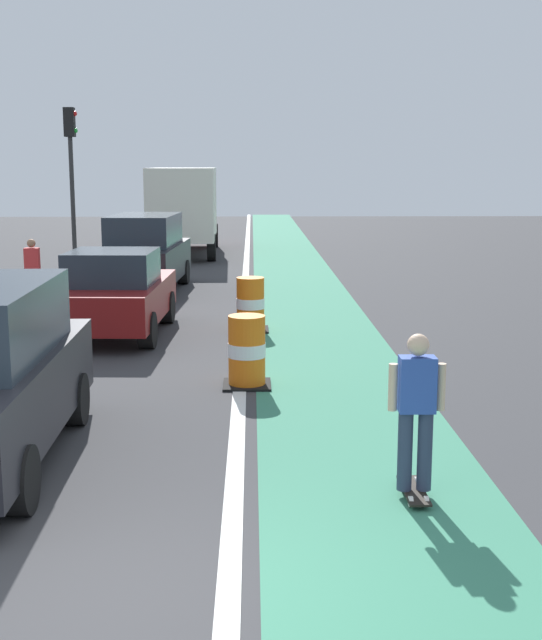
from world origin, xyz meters
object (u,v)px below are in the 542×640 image
Objects in this scene: traffic_barrel_mid at (250,305)px; pedestrian_crossing at (33,270)px; skateboarder_on_lane at (416,410)px; parked_suv_third at (145,253)px; traffic_barrel_front at (247,352)px; delivery_truck_down_block at (185,205)px; traffic_light_corner at (71,159)px; parked_sedan_second at (115,294)px.

traffic_barrel_mid is 6.04m from pedestrian_crossing.
parked_suv_third is (-4.48, 14.36, 0.12)m from skateboarder_on_lane.
pedestrian_crossing is at bearing 124.32° from traffic_barrel_front.
parked_suv_third reaches higher than traffic_barrel_mid.
skateboarder_on_lane is 0.22× the size of delivery_truck_down_block.
traffic_barrel_front is at bearing -69.12° from traffic_light_corner.
parked_sedan_second is 15.44m from delivery_truck_down_block.
delivery_truck_down_block reaches higher than parked_sedan_second.
parked_suv_third is (-0.15, 5.96, 0.20)m from parked_sedan_second.
parked_sedan_second is at bearing -54.56° from pedestrian_crossing.
skateboarder_on_lane is 1.55× the size of traffic_barrel_front.
parked_suv_third is 9.49m from delivery_truck_down_block.
traffic_barrel_front is at bearing -56.70° from parked_sedan_second.
parked_suv_third is 3.39m from pedestrian_crossing.
skateboarder_on_lane is 0.40× the size of parked_sedan_second.
traffic_light_corner is (-2.84, 4.76, 2.47)m from parked_suv_third.
parked_suv_third is at bearing -59.13° from traffic_light_corner.
skateboarder_on_lane is 1.05× the size of pedestrian_crossing.
traffic_barrel_front is 0.21× the size of traffic_light_corner.
parked_sedan_second reaches higher than skateboarder_on_lane.
delivery_truck_down_block is 4.75× the size of pedestrian_crossing.
traffic_light_corner is 3.17× the size of pedestrian_crossing.
parked_suv_third is 6.06m from traffic_light_corner.
parked_suv_third reaches higher than skateboarder_on_lane.
traffic_barrel_front is at bearing -55.68° from pedestrian_crossing.
traffic_light_corner is at bearing -124.13° from delivery_truck_down_block.
traffic_light_corner reaches higher than parked_suv_third.
skateboarder_on_lane is at bearing -80.13° from delivery_truck_down_block.
traffic_barrel_mid is at bearing -61.22° from traffic_light_corner.
delivery_truck_down_block reaches higher than traffic_barrel_mid.
traffic_light_corner reaches higher than traffic_barrel_mid.
delivery_truck_down_block is (0.19, 15.40, 1.01)m from parked_sedan_second.
traffic_barrel_mid is 0.21× the size of traffic_light_corner.
parked_sedan_second is at bearing -90.69° from delivery_truck_down_block.
traffic_barrel_front is 0.14× the size of delivery_truck_down_block.
traffic_barrel_mid is at bearing -63.09° from parked_suv_third.
traffic_barrel_front is at bearing -82.87° from delivery_truck_down_block.
traffic_barrel_front is at bearing -90.64° from traffic_barrel_mid.
pedestrian_crossing is at bearing -134.17° from parked_suv_third.
pedestrian_crossing is at bearing 119.83° from skateboarder_on_lane.
traffic_light_corner is (-5.65, 10.29, 2.97)m from traffic_barrel_mid.
parked_suv_third is 10.32m from traffic_barrel_front.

